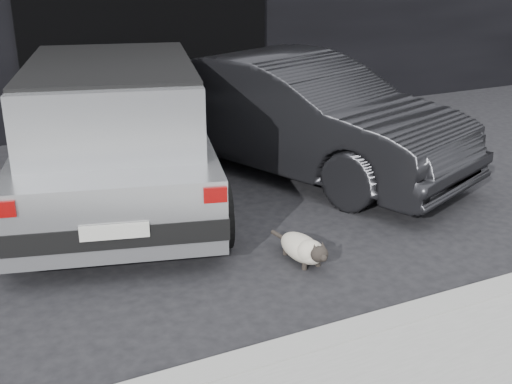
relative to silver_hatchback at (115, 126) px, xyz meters
name	(u,v)px	position (x,y,z in m)	size (l,w,h in m)	color
ground	(177,227)	(0.34, -1.06, -0.90)	(80.00, 80.00, 0.00)	black
garage_opening	(150,48)	(1.34, 2.93, 0.40)	(4.00, 0.10, 2.60)	black
curb	(407,319)	(1.34, -3.66, -0.84)	(18.00, 0.25, 0.12)	gray
silver_hatchback	(115,126)	(0.00, 0.00, 0.00)	(3.09, 4.84, 1.65)	#BCBEC1
second_car	(298,115)	(2.41, 0.03, -0.14)	(1.61, 4.62, 1.52)	black
cat_siamese	(305,249)	(1.15, -2.37, -0.76)	(0.32, 0.89, 0.31)	beige
cat_white	(173,238)	(0.10, -1.65, -0.73)	(0.74, 0.31, 0.34)	white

